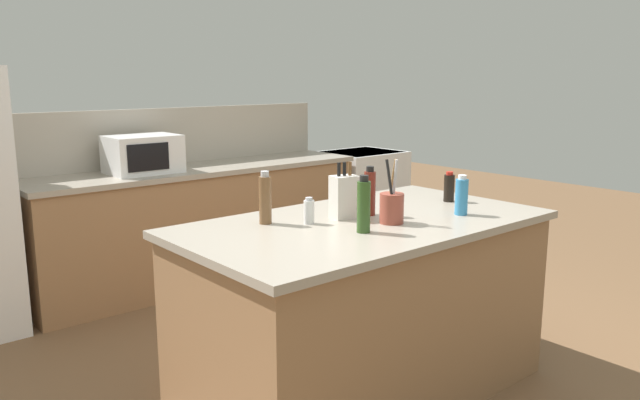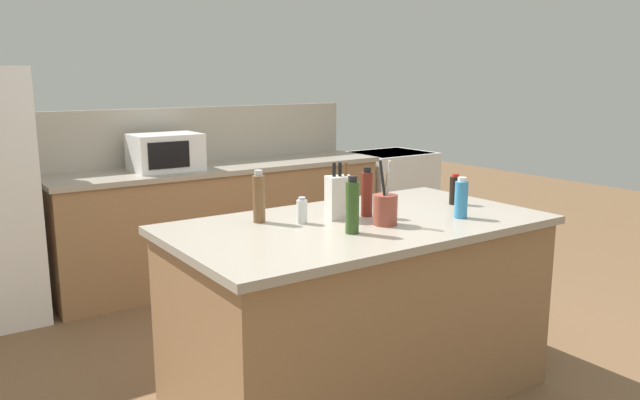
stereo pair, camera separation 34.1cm
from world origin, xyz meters
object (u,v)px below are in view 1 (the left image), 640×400
Objects in this scene: knife_block at (344,196)px; salt_shaker at (309,211)px; dish_soap_bottle at (462,196)px; range_oven at (361,197)px; utensil_crock at (392,207)px; soy_sauce_bottle at (449,188)px; olive_oil_bottle at (364,206)px; microwave at (143,154)px; pepper_grinder at (265,199)px; vinegar_bottle at (370,192)px.

knife_block is 2.19× the size of salt_shaker.
salt_shaker is (-0.74, 0.36, -0.04)m from dish_soap_bottle.
utensil_crock is (-2.06, -2.33, 0.56)m from range_oven.
soy_sauce_bottle is 0.65× the size of olive_oil_bottle.
utensil_crock is at bearing -131.43° from range_oven.
microwave is 2.52m from dish_soap_bottle.
olive_oil_bottle is (-2.29, -2.37, 0.60)m from range_oven.
dish_soap_bottle is 1.21× the size of soy_sauce_bottle.
pepper_grinder reaches higher than salt_shaker.
salt_shaker is (-0.09, -2.08, -0.08)m from microwave.
olive_oil_bottle is at bearing -73.97° from salt_shaker.
vinegar_bottle is at bearing -20.38° from pepper_grinder.
microwave is 1.90× the size of olive_oil_bottle.
microwave is 2.15m from vinegar_bottle.
knife_block is 1.12× the size of vinegar_bottle.
olive_oil_bottle is at bearing 174.47° from dish_soap_bottle.
pepper_grinder is 1.50× the size of soy_sauce_bottle.
pepper_grinder is (-0.26, -1.94, -0.02)m from microwave.
range_oven is 3.36m from olive_oil_bottle.
salt_shaker is at bearing -138.87° from range_oven.
pepper_grinder is at bearing 138.85° from salt_shaker.
soy_sauce_bottle is (0.88, -2.18, -0.06)m from microwave.
olive_oil_bottle is (-0.01, -2.37, -0.01)m from microwave.
microwave is at bearing 180.00° from range_oven.
pepper_grinder is 0.98× the size of olive_oil_bottle.
olive_oil_bottle is (-0.89, -0.20, 0.04)m from soy_sauce_bottle.
range_oven is 3.56× the size of vinegar_bottle.
salt_shaker is at bearing -172.80° from knife_block.
utensil_crock is 2.41× the size of salt_shaker.
olive_oil_bottle reaches higher than dish_soap_bottle.
utensil_crock reaches higher than soy_sauce_bottle.
utensil_crock is 1.19× the size of olive_oil_bottle.
soy_sauce_bottle is (0.65, 0.16, 0.00)m from utensil_crock.
dish_soap_bottle reaches higher than range_oven.
utensil_crock reaches higher than range_oven.
microwave is at bearing 95.56° from utensil_crock.
knife_block is at bearing 146.90° from dish_soap_bottle.
range_oven is 2.99m from dish_soap_bottle.
range_oven is 3.16m from utensil_crock.
range_oven is at bearing -0.00° from microwave.
vinegar_bottle is 1.47× the size of soy_sauce_bottle.
olive_oil_bottle is at bearing -60.57° from pepper_grinder.
microwave reaches higher than vinegar_bottle.
utensil_crock reaches higher than knife_block.
utensil_crock is 1.51× the size of dish_soap_bottle.
microwave reaches higher than olive_oil_bottle.
salt_shaker is at bearing -41.15° from pepper_grinder.
knife_block is at bearing 166.81° from vinegar_bottle.
knife_block is at bearing 113.80° from utensil_crock.
salt_shaker is 0.76× the size of soy_sauce_bottle.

